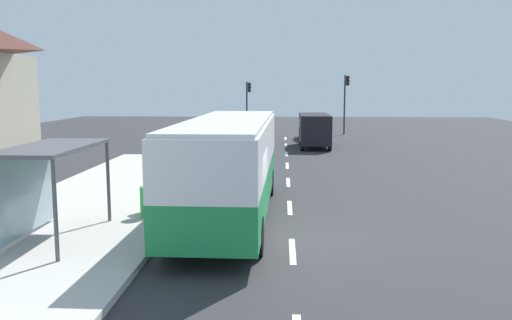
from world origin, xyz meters
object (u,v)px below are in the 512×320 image
(bus, at_px, (229,162))
(recycling_bin_orange, at_px, (154,197))
(traffic_light_far_side, at_px, (248,99))
(recycling_bin_green, at_px, (148,201))
(white_van, at_px, (314,128))
(traffic_light_near_side, at_px, (346,95))
(sedan_near, at_px, (311,129))
(bus_shelter, at_px, (41,167))

(bus, xyz_separation_m, recycling_bin_orange, (-2.49, 0.16, -1.19))
(bus, bearing_deg, traffic_light_far_side, 92.53)
(recycling_bin_green, bearing_deg, white_van, 73.01)
(recycling_bin_orange, height_order, traffic_light_near_side, traffic_light_near_side)
(sedan_near, distance_m, recycling_bin_orange, 26.83)
(sedan_near, bearing_deg, traffic_light_near_side, 53.65)
(recycling_bin_orange, bearing_deg, traffic_light_far_side, 87.97)
(traffic_light_near_side, height_order, bus_shelter, traffic_light_near_side)
(recycling_bin_orange, distance_m, traffic_light_near_side, 32.01)
(white_van, relative_size, traffic_light_near_side, 1.00)
(recycling_bin_orange, bearing_deg, sedan_near, 75.98)
(sedan_near, height_order, bus_shelter, bus_shelter)
(recycling_bin_green, distance_m, bus_shelter, 3.65)
(bus, relative_size, bus_shelter, 2.76)
(sedan_near, distance_m, recycling_bin_green, 27.51)
(recycling_bin_orange, bearing_deg, bus_shelter, -124.55)
(recycling_bin_orange, bearing_deg, traffic_light_near_side, 72.30)
(sedan_near, bearing_deg, bus_shelter, -106.59)
(bus, xyz_separation_m, sedan_near, (4.01, 26.20, -1.05))
(recycling_bin_green, bearing_deg, bus, 12.16)
(recycling_bin_green, xyz_separation_m, traffic_light_near_side, (9.70, 31.08, 2.78))
(bus, bearing_deg, bus_shelter, -147.02)
(white_van, xyz_separation_m, traffic_light_near_side, (3.30, 10.14, 2.09))
(traffic_light_near_side, distance_m, bus_shelter, 35.67)
(recycling_bin_green, height_order, traffic_light_far_side, traffic_light_far_side)
(bus, xyz_separation_m, traffic_light_far_side, (-1.38, 31.34, 1.24))
(white_van, bearing_deg, bus, -100.85)
(bus, distance_m, bus_shelter, 5.61)
(sedan_near, height_order, traffic_light_far_side, traffic_light_far_side)
(white_van, xyz_separation_m, recycling_bin_orange, (-6.40, -20.24, -0.69))
(bus, distance_m, recycling_bin_orange, 2.76)
(bus, relative_size, traffic_light_far_side, 2.40)
(bus, relative_size, sedan_near, 2.50)
(bus, height_order, traffic_light_near_side, traffic_light_near_side)
(bus, relative_size, recycling_bin_orange, 11.63)
(bus, xyz_separation_m, bus_shelter, (-4.70, -3.05, 0.25))
(recycling_bin_green, height_order, recycling_bin_orange, same)
(sedan_near, bearing_deg, bus, -98.70)
(traffic_light_near_side, xyz_separation_m, traffic_light_far_side, (-8.59, 0.80, -0.35))
(sedan_near, height_order, recycling_bin_orange, sedan_near)
(recycling_bin_orange, height_order, traffic_light_far_side, traffic_light_far_side)
(recycling_bin_orange, distance_m, bus_shelter, 4.16)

